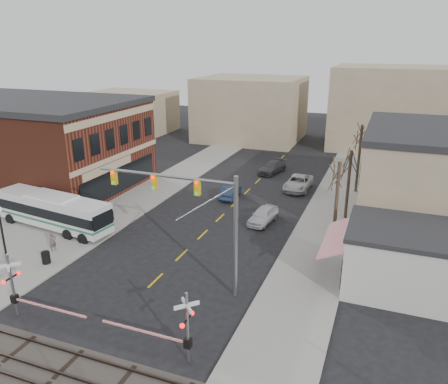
# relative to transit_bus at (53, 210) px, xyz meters

# --- Properties ---
(ground) EXTENTS (160.00, 160.00, 0.00)m
(ground) POSITION_rel_transit_bus_xyz_m (12.54, -6.62, -1.67)
(ground) COLOR black
(ground) RESTS_ON ground
(sidewalk_west) EXTENTS (5.00, 60.00, 0.12)m
(sidewalk_west) POSITION_rel_transit_bus_xyz_m (3.04, 13.38, -1.61)
(sidewalk_west) COLOR gray
(sidewalk_west) RESTS_ON ground
(sidewalk_east) EXTENTS (5.00, 60.00, 0.12)m
(sidewalk_east) POSITION_rel_transit_bus_xyz_m (22.04, 13.38, -1.61)
(sidewalk_east) COLOR gray
(sidewalk_east) RESTS_ON ground
(ballast_strip) EXTENTS (160.00, 5.00, 0.06)m
(ballast_strip) POSITION_rel_transit_bus_xyz_m (12.54, -14.62, -1.64)
(ballast_strip) COLOR #332D28
(ballast_strip) RESTS_ON ground
(rail_tracks) EXTENTS (160.00, 3.91, 0.14)m
(rail_tracks) POSITION_rel_transit_bus_xyz_m (12.54, -14.62, -1.55)
(rail_tracks) COLOR #2D231E
(rail_tracks) RESTS_ON ground
(brick_building) EXTENTS (30.40, 15.40, 9.60)m
(brick_building) POSITION_rel_transit_bus_xyz_m (-14.44, 9.38, 3.14)
(brick_building) COLOR #602A1B
(brick_building) RESTS_ON ground
(awning_shop) EXTENTS (9.74, 6.20, 4.30)m
(awning_shop) POSITION_rel_transit_bus_xyz_m (28.51, 0.38, 0.49)
(awning_shop) COLOR beige
(awning_shop) RESTS_ON ground
(tree_east_a) EXTENTS (0.28, 0.28, 6.75)m
(tree_east_a) POSITION_rel_transit_bus_xyz_m (23.04, 5.38, 1.83)
(tree_east_a) COLOR #382B21
(tree_east_a) RESTS_ON sidewalk_east
(tree_east_b) EXTENTS (0.28, 0.28, 6.30)m
(tree_east_b) POSITION_rel_transit_bus_xyz_m (23.34, 11.38, 1.60)
(tree_east_b) COLOR #382B21
(tree_east_b) RESTS_ON sidewalk_east
(tree_east_c) EXTENTS (0.28, 0.28, 7.20)m
(tree_east_c) POSITION_rel_transit_bus_xyz_m (23.54, 19.38, 2.05)
(tree_east_c) COLOR #382B21
(tree_east_c) RESTS_ON sidewalk_east
(transit_bus) EXTENTS (11.62, 3.89, 2.93)m
(transit_bus) POSITION_rel_transit_bus_xyz_m (0.00, 0.00, 0.00)
(transit_bus) COLOR silver
(transit_bus) RESTS_ON ground
(traffic_signal_mast) EXTENTS (9.67, 0.30, 8.00)m
(traffic_signal_mast) POSITION_rel_transit_bus_xyz_m (15.53, -4.36, 4.05)
(traffic_signal_mast) COLOR gray
(traffic_signal_mast) RESTS_ON ground
(rr_crossing_west) EXTENTS (5.60, 1.36, 4.00)m
(rr_crossing_west) POSITION_rel_transit_bus_xyz_m (7.23, -11.03, 0.30)
(rr_crossing_west) COLOR gray
(rr_crossing_west) RESTS_ON ground
(rr_crossing_east) EXTENTS (5.60, 1.36, 4.00)m
(rr_crossing_east) POSITION_rel_transit_bus_xyz_m (17.63, -10.98, 0.30)
(rr_crossing_east) COLOR gray
(rr_crossing_east) RESTS_ON ground
(street_lamp) EXTENTS (0.44, 0.44, 4.81)m
(street_lamp) POSITION_rel_transit_bus_xyz_m (2.21, -7.23, 1.84)
(street_lamp) COLOR black
(street_lamp) RESTS_ON sidewalk_west
(trash_bin) EXTENTS (0.60, 0.60, 0.90)m
(trash_bin) POSITION_rel_transit_bus_xyz_m (4.00, -5.49, -1.10)
(trash_bin) COLOR black
(trash_bin) RESTS_ON sidewalk_west
(car_a) EXTENTS (2.17, 4.35, 1.42)m
(car_a) POSITION_rel_transit_bus_xyz_m (16.54, 7.71, -0.96)
(car_a) COLOR #B7B7BC
(car_a) RESTS_ON ground
(car_b) EXTENTS (1.73, 4.17, 1.34)m
(car_b) POSITION_rel_transit_bus_xyz_m (11.50, 12.91, -1.00)
(car_b) COLOR #19253F
(car_b) RESTS_ON ground
(car_c) EXTENTS (2.63, 5.41, 1.48)m
(car_c) POSITION_rel_transit_bus_xyz_m (17.54, 18.11, -0.93)
(car_c) COLOR #BBBBBB
(car_c) RESTS_ON ground
(car_d) EXTENTS (3.07, 5.16, 1.40)m
(car_d) POSITION_rel_transit_bus_xyz_m (13.15, 23.31, -0.97)
(car_d) COLOR #49484E
(car_d) RESTS_ON ground
(pedestrian_near) EXTENTS (0.52, 0.64, 1.52)m
(pedestrian_near) POSITION_rel_transit_bus_xyz_m (3.08, -3.69, -0.79)
(pedestrian_near) COLOR #574946
(pedestrian_near) RESTS_ON sidewalk_west
(pedestrian_far) EXTENTS (0.92, 0.94, 1.53)m
(pedestrian_far) POSITION_rel_transit_bus_xyz_m (1.37, 1.76, -0.78)
(pedestrian_far) COLOR #2D2F4F
(pedestrian_far) RESTS_ON sidewalk_west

